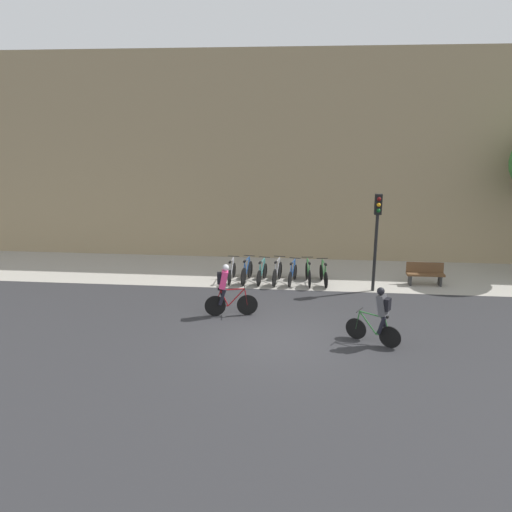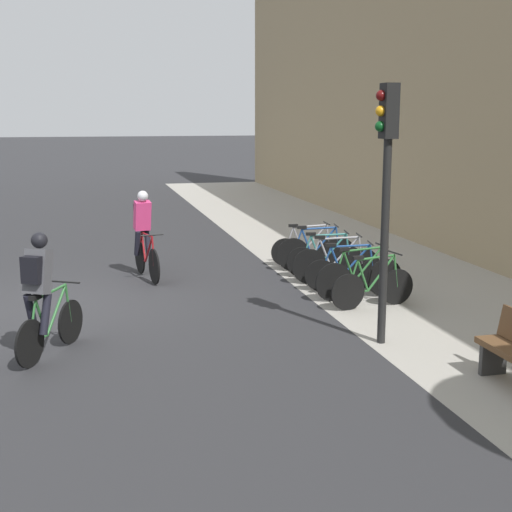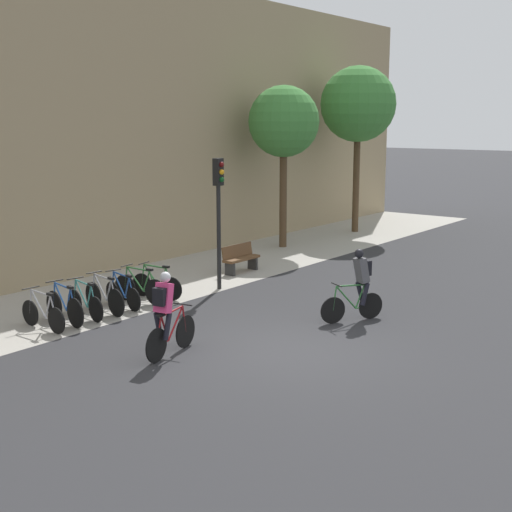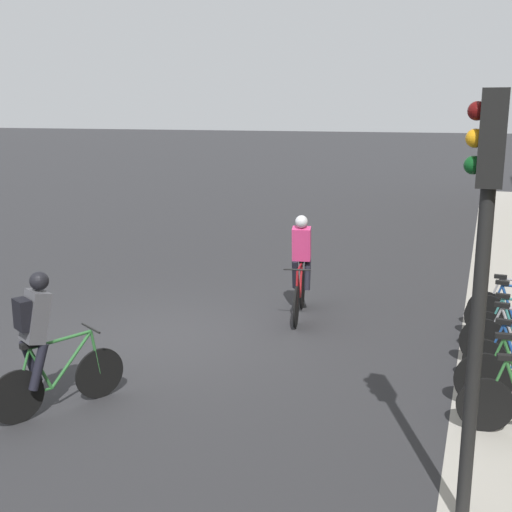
{
  "view_description": "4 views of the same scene",
  "coord_description": "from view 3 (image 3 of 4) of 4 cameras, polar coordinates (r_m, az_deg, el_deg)",
  "views": [
    {
      "loc": [
        0.6,
        -13.75,
        6.42
      ],
      "look_at": [
        -1.04,
        3.48,
        1.62
      ],
      "focal_mm": 35.0,
      "sensor_mm": 36.0,
      "label": 1
    },
    {
      "loc": [
        12.69,
        0.52,
        3.31
      ],
      "look_at": [
        0.57,
        3.5,
        0.83
      ],
      "focal_mm": 50.0,
      "sensor_mm": 36.0,
      "label": 2
    },
    {
      "loc": [
        -11.91,
        -8.17,
        4.81
      ],
      "look_at": [
        1.86,
        2.26,
        1.48
      ],
      "focal_mm": 50.0,
      "sensor_mm": 36.0,
      "label": 3
    },
    {
      "loc": [
        8.73,
        4.7,
        3.57
      ],
      "look_at": [
        0.06,
        1.58,
        1.47
      ],
      "focal_mm": 45.0,
      "sensor_mm": 36.0,
      "label": 4
    }
  ],
  "objects": [
    {
      "name": "ground",
      "position": [
        15.22,
        2.59,
        -7.52
      ],
      "size": [
        200.0,
        200.0,
        0.0
      ],
      "primitive_type": "plane",
      "color": "#2B2B2D"
    },
    {
      "name": "kerb_strip",
      "position": [
        19.69,
        -13.84,
        -3.55
      ],
      "size": [
        44.0,
        4.5,
        0.01
      ],
      "primitive_type": "cube",
      "color": "#A39E93",
      "rests_on": "ground"
    },
    {
      "name": "building_facade",
      "position": [
        21.14,
        -18.86,
        9.96
      ],
      "size": [
        44.0,
        0.6,
        9.34
      ],
      "primitive_type": "cube",
      "color": "#9E8966",
      "rests_on": "ground"
    },
    {
      "name": "cyclist_pink",
      "position": [
        14.61,
        -7.22,
        -4.52
      ],
      "size": [
        1.76,
        0.55,
        1.79
      ],
      "color": "black",
      "rests_on": "ground"
    },
    {
      "name": "cyclist_grey",
      "position": [
        17.31,
        8.23,
        -2.11
      ],
      "size": [
        1.5,
        0.87,
        1.77
      ],
      "color": "black",
      "rests_on": "ground"
    },
    {
      "name": "parked_bike_0",
      "position": [
        17.23,
        -16.67,
        -4.44
      ],
      "size": [
        0.46,
        1.66,
        0.94
      ],
      "color": "black",
      "rests_on": "ground"
    },
    {
      "name": "parked_bike_1",
      "position": [
        17.58,
        -15.07,
        -3.95
      ],
      "size": [
        0.46,
        1.7,
        0.99
      ],
      "color": "black",
      "rests_on": "ground"
    },
    {
      "name": "parked_bike_2",
      "position": [
        17.96,
        -13.51,
        -3.66
      ],
      "size": [
        0.46,
        1.62,
        0.95
      ],
      "color": "black",
      "rests_on": "ground"
    },
    {
      "name": "parked_bike_3",
      "position": [
        18.33,
        -12.03,
        -3.21
      ],
      "size": [
        0.46,
        1.75,
        0.99
      ],
      "color": "black",
      "rests_on": "ground"
    },
    {
      "name": "parked_bike_4",
      "position": [
        18.73,
        -10.6,
        -2.96
      ],
      "size": [
        0.47,
        1.6,
        0.94
      ],
      "color": "black",
      "rests_on": "ground"
    },
    {
      "name": "parked_bike_5",
      "position": [
        19.13,
        -9.24,
        -2.52
      ],
      "size": [
        0.46,
        1.75,
        0.99
      ],
      "color": "black",
      "rests_on": "ground"
    },
    {
      "name": "parked_bike_6",
      "position": [
        19.56,
        -7.93,
        -2.26
      ],
      "size": [
        0.46,
        1.62,
        0.96
      ],
      "color": "black",
      "rests_on": "ground"
    },
    {
      "name": "traffic_light_pole",
      "position": [
        20.1,
        -3.0,
        4.53
      ],
      "size": [
        0.26,
        0.3,
        3.74
      ],
      "color": "black",
      "rests_on": "ground"
    },
    {
      "name": "bench",
      "position": [
        22.64,
        -1.27,
        -0.17
      ],
      "size": [
        1.45,
        0.44,
        0.89
      ],
      "color": "brown",
      "rests_on": "ground"
    },
    {
      "name": "street_tree_0",
      "position": [
        26.88,
        2.23,
        10.62
      ],
      "size": [
        2.65,
        2.65,
        6.05
      ],
      "color": "#4C3823",
      "rests_on": "ground"
    },
    {
      "name": "street_tree_1",
      "position": [
        30.92,
        8.18,
        11.89
      ],
      "size": [
        3.18,
        3.18,
        7.02
      ],
      "color": "#4C3823",
      "rests_on": "ground"
    }
  ]
}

